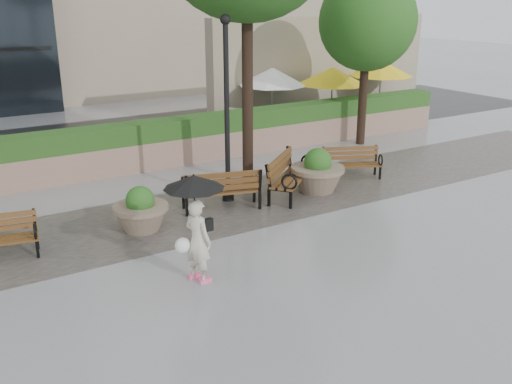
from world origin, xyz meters
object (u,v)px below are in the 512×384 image
bench_4 (351,169)px  planter_right (317,175)px  bench_3 (290,184)px  pedestrian (196,218)px  planter_left (141,213)px  lamppost (227,123)px  bench_2 (222,198)px

bench_4 → planter_right: size_ratio=1.23×
bench_3 → pedestrian: size_ratio=1.01×
pedestrian → bench_4: bearing=-82.4°
bench_3 → planter_left: 3.94m
planter_left → planter_right: size_ratio=0.86×
lamppost → bench_2: bearing=-132.9°
planter_right → pedestrian: size_ratio=0.71×
planter_left → planter_right: 4.71m
bench_2 → bench_4: (4.15, 0.27, -0.04)m
bench_4 → bench_2: bearing=-151.3°
bench_2 → bench_3: bench_3 is taller
planter_right → pedestrian: pedestrian is taller
bench_4 → lamppost: size_ratio=0.38×
planter_right → lamppost: lamppost is taller
bench_3 → planter_left: (-3.93, -0.18, 0.08)m
planter_right → bench_2: bearing=177.1°
bench_3 → pedestrian: (-3.91, -2.82, 0.86)m
planter_right → bench_4: bearing=15.5°
planter_left → pedestrian: size_ratio=0.61×
pedestrian → bench_3: bearing=-73.5°
planter_left → pedestrian: pedestrian is taller
planter_left → pedestrian: (0.03, -2.63, 0.78)m
bench_2 → planter_right: (2.67, -0.14, 0.16)m
planter_right → lamppost: (-2.24, 0.60, 1.48)m
bench_3 → bench_4: bench_3 is taller
bench_2 → pedestrian: bearing=70.8°
bench_2 → planter_right: planter_right is taller
bench_3 → planter_right: 0.79m
planter_left → planter_right: bearing=1.0°
bench_3 → bench_2: bearing=139.2°
bench_2 → bench_4: bench_2 is taller
lamppost → pedestrian: bearing=-126.3°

